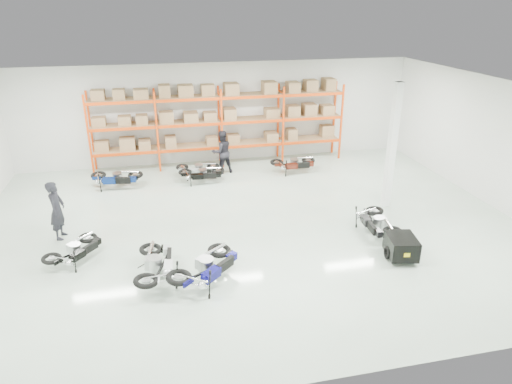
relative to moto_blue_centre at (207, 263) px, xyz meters
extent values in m
plane|color=#B8CEBD|center=(1.80, 3.05, -0.60)|extent=(18.00, 18.00, 0.00)
plane|color=white|center=(1.80, 3.05, 3.90)|extent=(18.00, 18.00, 0.00)
plane|color=silver|center=(1.80, 10.05, 1.65)|extent=(18.00, 0.00, 18.00)
plane|color=silver|center=(1.80, -3.95, 1.65)|extent=(18.00, 0.00, 18.00)
plane|color=silver|center=(10.80, 3.05, 1.65)|extent=(0.00, 14.00, 14.00)
cube|color=#E4420C|center=(-3.80, 9.05, 1.15)|extent=(0.08, 0.08, 3.50)
cube|color=#E4420C|center=(-3.80, 9.95, 1.15)|extent=(0.08, 0.08, 3.50)
cube|color=#E4420C|center=(-1.00, 9.05, 1.15)|extent=(0.08, 0.08, 3.50)
cube|color=#E4420C|center=(-1.00, 9.95, 1.15)|extent=(0.08, 0.08, 3.50)
cube|color=#E4420C|center=(1.80, 9.05, 1.15)|extent=(0.08, 0.08, 3.50)
cube|color=#E4420C|center=(1.80, 9.95, 1.15)|extent=(0.08, 0.08, 3.50)
cube|color=#E4420C|center=(4.60, 9.05, 1.15)|extent=(0.08, 0.08, 3.50)
cube|color=#E4420C|center=(4.60, 9.95, 1.15)|extent=(0.08, 0.08, 3.50)
cube|color=#E4420C|center=(7.40, 9.05, 1.15)|extent=(0.08, 0.08, 3.50)
cube|color=#E4420C|center=(7.40, 9.95, 1.15)|extent=(0.08, 0.08, 3.50)
cube|color=#E4420C|center=(-2.40, 9.05, 0.30)|extent=(2.70, 0.08, 0.12)
cube|color=#E4420C|center=(-2.40, 9.95, 0.30)|extent=(2.70, 0.08, 0.12)
cube|color=#92744B|center=(-2.40, 9.50, 0.37)|extent=(2.68, 0.88, 0.02)
cube|color=#92744B|center=(-2.40, 9.50, 0.60)|extent=(2.40, 0.70, 0.44)
cube|color=#E4420C|center=(0.40, 9.05, 0.30)|extent=(2.70, 0.08, 0.12)
cube|color=#E4420C|center=(0.40, 9.95, 0.30)|extent=(2.70, 0.08, 0.12)
cube|color=#92744B|center=(0.40, 9.50, 0.37)|extent=(2.68, 0.88, 0.02)
cube|color=#92744B|center=(0.40, 9.50, 0.60)|extent=(2.40, 0.70, 0.44)
cube|color=#E4420C|center=(3.20, 9.05, 0.30)|extent=(2.70, 0.08, 0.12)
cube|color=#E4420C|center=(3.20, 9.95, 0.30)|extent=(2.70, 0.08, 0.12)
cube|color=#92744B|center=(3.20, 9.50, 0.37)|extent=(2.68, 0.88, 0.02)
cube|color=#92744B|center=(3.20, 9.50, 0.60)|extent=(2.40, 0.70, 0.44)
cube|color=#E4420C|center=(6.00, 9.05, 0.30)|extent=(2.70, 0.08, 0.12)
cube|color=#E4420C|center=(6.00, 9.95, 0.30)|extent=(2.70, 0.08, 0.12)
cube|color=#92744B|center=(6.00, 9.50, 0.37)|extent=(2.68, 0.88, 0.02)
cube|color=#92744B|center=(6.00, 9.50, 0.60)|extent=(2.40, 0.70, 0.44)
cube|color=#E4420C|center=(-2.40, 9.05, 1.40)|extent=(2.70, 0.08, 0.12)
cube|color=#E4420C|center=(-2.40, 9.95, 1.40)|extent=(2.70, 0.08, 0.12)
cube|color=#92744B|center=(-2.40, 9.50, 1.47)|extent=(2.68, 0.88, 0.02)
cube|color=#92744B|center=(-2.40, 9.50, 1.70)|extent=(2.40, 0.70, 0.44)
cube|color=#E4420C|center=(0.40, 9.05, 1.40)|extent=(2.70, 0.08, 0.12)
cube|color=#E4420C|center=(0.40, 9.95, 1.40)|extent=(2.70, 0.08, 0.12)
cube|color=#92744B|center=(0.40, 9.50, 1.47)|extent=(2.68, 0.88, 0.02)
cube|color=#92744B|center=(0.40, 9.50, 1.70)|extent=(2.40, 0.70, 0.44)
cube|color=#E4420C|center=(3.20, 9.05, 1.40)|extent=(2.70, 0.08, 0.12)
cube|color=#E4420C|center=(3.20, 9.95, 1.40)|extent=(2.70, 0.08, 0.12)
cube|color=#92744B|center=(3.20, 9.50, 1.47)|extent=(2.68, 0.88, 0.02)
cube|color=#92744B|center=(3.20, 9.50, 1.70)|extent=(2.40, 0.70, 0.44)
cube|color=#E4420C|center=(6.00, 9.05, 1.40)|extent=(2.70, 0.08, 0.12)
cube|color=#E4420C|center=(6.00, 9.95, 1.40)|extent=(2.70, 0.08, 0.12)
cube|color=#92744B|center=(6.00, 9.50, 1.47)|extent=(2.68, 0.88, 0.02)
cube|color=#92744B|center=(6.00, 9.50, 1.70)|extent=(2.40, 0.70, 0.44)
cube|color=#E4420C|center=(-2.40, 9.05, 2.50)|extent=(2.70, 0.08, 0.12)
cube|color=#E4420C|center=(-2.40, 9.95, 2.50)|extent=(2.70, 0.08, 0.12)
cube|color=#92744B|center=(-2.40, 9.50, 2.57)|extent=(2.68, 0.88, 0.02)
cube|color=#92744B|center=(-2.40, 9.50, 2.80)|extent=(2.40, 0.70, 0.44)
cube|color=#E4420C|center=(0.40, 9.05, 2.50)|extent=(2.70, 0.08, 0.12)
cube|color=#E4420C|center=(0.40, 9.95, 2.50)|extent=(2.70, 0.08, 0.12)
cube|color=#92744B|center=(0.40, 9.50, 2.57)|extent=(2.68, 0.88, 0.02)
cube|color=#92744B|center=(0.40, 9.50, 2.80)|extent=(2.40, 0.70, 0.44)
cube|color=#E4420C|center=(3.20, 9.05, 2.50)|extent=(2.70, 0.08, 0.12)
cube|color=#E4420C|center=(3.20, 9.95, 2.50)|extent=(2.70, 0.08, 0.12)
cube|color=#92744B|center=(3.20, 9.50, 2.57)|extent=(2.68, 0.88, 0.02)
cube|color=#92744B|center=(3.20, 9.50, 2.80)|extent=(2.40, 0.70, 0.44)
cube|color=#E4420C|center=(6.00, 9.05, 2.50)|extent=(2.70, 0.08, 0.12)
cube|color=#E4420C|center=(6.00, 9.95, 2.50)|extent=(2.70, 0.08, 0.12)
cube|color=#92744B|center=(6.00, 9.50, 2.57)|extent=(2.68, 0.88, 0.02)
cube|color=#92744B|center=(6.00, 9.50, 2.80)|extent=(2.40, 0.70, 0.44)
cube|color=white|center=(7.00, 3.55, 1.65)|extent=(0.25, 0.25, 4.50)
cube|color=black|center=(5.63, -0.03, -0.18)|extent=(0.97, 1.13, 0.58)
cube|color=yellow|center=(5.63, -0.53, -0.18)|extent=(0.17, 0.05, 0.12)
torus|color=black|center=(5.23, -0.03, -0.39)|extent=(0.08, 0.40, 0.40)
torus|color=black|center=(6.03, -0.03, -0.39)|extent=(0.08, 0.40, 0.40)
cylinder|color=black|center=(5.63, 0.66, -0.13)|extent=(0.22, 0.94, 0.04)
imported|color=black|center=(-4.25, 3.51, 0.35)|extent=(0.56, 0.76, 1.90)
imported|color=black|center=(1.66, 8.30, 0.34)|extent=(1.05, 0.90, 1.89)
camera|label=1|loc=(-0.97, -10.39, 6.38)|focal=32.00mm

